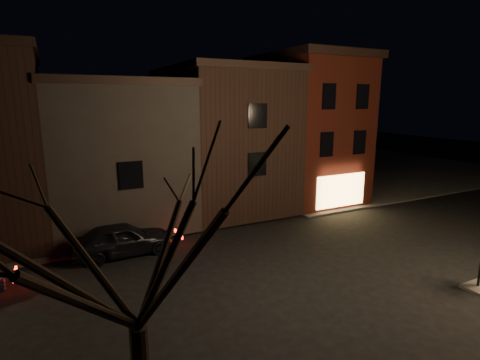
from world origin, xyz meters
name	(u,v)px	position (x,y,z in m)	size (l,w,h in m)	color
ground	(286,264)	(0.00, 0.00, 0.00)	(120.00, 120.00, 0.00)	black
sidewalk_far_right	(334,164)	(20.00, 20.00, 0.06)	(30.00, 30.00, 0.12)	#2D2B28
corner_building	(307,127)	(8.00, 9.47, 5.40)	(6.50, 8.50, 10.50)	#46140C
row_building_a	(222,138)	(1.50, 10.50, 4.83)	(7.30, 10.30, 9.40)	black
row_building_b	(114,151)	(-5.75, 10.50, 4.33)	(7.80, 10.30, 8.40)	black
bare_tree_left	(131,216)	(-8.00, -7.00, 5.43)	(5.60, 5.60, 7.50)	black
parked_car_a	(122,239)	(-6.52, 4.45, 0.80)	(1.90, 4.72, 1.61)	black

